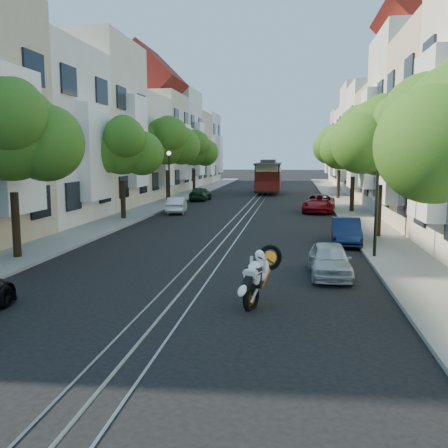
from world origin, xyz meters
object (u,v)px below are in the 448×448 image
at_px(tree_e_c, 355,146).
at_px(lamp_east, 377,185).
at_px(tree_e_d, 340,145).
at_px(tree_w_b, 123,148).
at_px(tree_e_b, 383,138).
at_px(sportbike_rider, 258,274).
at_px(tree_w_d, 194,149).
at_px(parked_car_w_far, 201,194).
at_px(parked_car_e_near, 330,260).
at_px(parked_car_w_mid, 177,205).
at_px(tree_w_a, 12,134).
at_px(tree_w_c, 168,142).
at_px(parked_car_e_far, 319,203).
at_px(lamp_west, 169,170).
at_px(cable_car, 268,175).
at_px(parked_car_e_mid, 346,231).

bearing_deg(tree_e_c, lamp_east, -93.44).
xyz_separation_m(tree_e_d, tree_w_b, (-14.40, -17.00, -0.47)).
relative_size(tree_e_b, sportbike_rider, 4.07).
bearing_deg(tree_w_d, sportbike_rider, -76.24).
bearing_deg(tree_e_d, parked_car_w_far, -165.63).
height_order(sportbike_rider, parked_car_e_near, sportbike_rider).
distance_m(tree_e_c, parked_car_w_mid, 12.87).
bearing_deg(parked_car_w_far, tree_w_a, 87.90).
height_order(tree_e_c, tree_w_a, tree_w_a).
xyz_separation_m(tree_e_c, parked_car_e_near, (-2.86, -19.03, -4.05)).
height_order(lamp_east, parked_car_e_near, lamp_east).
xyz_separation_m(tree_w_c, parked_car_e_far, (12.09, -4.97, -4.45)).
xyz_separation_m(tree_e_c, lamp_west, (-13.56, 2.02, -1.75)).
bearing_deg(tree_w_d, tree_w_a, -90.00).
height_order(tree_e_c, tree_w_d, same).
xyz_separation_m(tree_e_d, cable_car, (-6.76, 6.56, -2.96)).
xyz_separation_m(tree_e_c, parked_car_e_far, (-2.31, 0.03, -3.98)).
bearing_deg(tree_w_a, parked_car_e_near, -5.12).
distance_m(tree_e_c, parked_car_w_far, 15.08).
height_order(tree_e_c, tree_w_b, tree_e_c).
bearing_deg(parked_car_e_far, lamp_west, 176.95).
distance_m(tree_w_b, parked_car_w_far, 14.54).
xyz_separation_m(tree_e_b, tree_w_d, (-14.40, 27.00, -0.13)).
distance_m(cable_car, parked_car_e_far, 18.14).
xyz_separation_m(tree_w_c, lamp_west, (0.84, -2.98, -2.22)).
relative_size(tree_w_c, parked_car_w_far, 1.97).
height_order(tree_e_c, tree_e_d, tree_e_d).
bearing_deg(tree_e_d, tree_e_c, -90.00).
bearing_deg(sportbike_rider, tree_w_d, 127.11).
height_order(tree_e_b, lamp_east, tree_e_b).
height_order(cable_car, parked_car_e_far, cable_car).
bearing_deg(tree_w_c, lamp_east, -57.35).
bearing_deg(tree_e_d, tree_e_b, -90.00).
bearing_deg(sportbike_rider, lamp_west, 132.63).
bearing_deg(tree_w_c, tree_w_a, -90.00).
height_order(tree_e_d, tree_w_a, tree_e_d).
bearing_deg(tree_w_c, parked_car_e_near, -64.35).
height_order(lamp_east, parked_car_w_mid, lamp_east).
bearing_deg(tree_w_a, tree_w_c, 90.00).
height_order(tree_w_b, parked_car_e_mid, tree_w_b).
height_order(tree_w_b, tree_w_d, tree_w_d).
bearing_deg(parked_car_w_far, tree_e_d, -162.93).
relative_size(tree_w_a, sportbike_rider, 4.07).
bearing_deg(parked_car_w_far, parked_car_e_near, 111.90).
height_order(sportbike_rider, parked_car_e_far, sportbike_rider).
bearing_deg(sportbike_rider, tree_e_d, 104.96).
distance_m(tree_w_c, lamp_west, 3.81).
relative_size(tree_e_c, parked_car_e_mid, 1.86).
relative_size(lamp_east, sportbike_rider, 2.54).
xyz_separation_m(lamp_west, cable_car, (6.80, 15.54, -0.94)).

